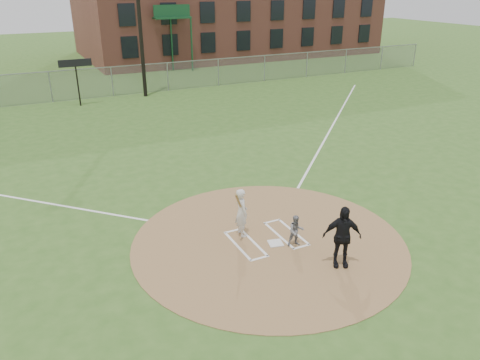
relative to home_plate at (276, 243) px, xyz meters
name	(u,v)px	position (x,y,z in m)	size (l,w,h in m)	color
ground	(268,241)	(-0.11, 0.24, -0.03)	(140.00, 140.00, 0.00)	#355B1F
dirt_circle	(268,241)	(-0.11, 0.24, -0.02)	(8.40, 8.40, 0.02)	#997348
home_plate	(276,243)	(0.00, 0.00, 0.00)	(0.43, 0.43, 0.03)	silver
foul_line_first	(331,128)	(8.89, 9.24, -0.03)	(0.10, 24.00, 0.01)	white
catcher	(296,231)	(0.49, -0.35, 0.48)	(0.48, 0.38, 1.00)	slate
umpire	(342,237)	(1.04, -1.79, 0.90)	(1.07, 0.45, 1.83)	black
batters_boxes	(266,238)	(-0.11, 0.39, -0.01)	(2.08, 1.88, 0.01)	white
batter_at_plate	(241,212)	(-0.70, 0.95, 0.78)	(0.72, 0.94, 1.78)	silver
outfield_fence	(112,81)	(-0.11, 22.24, 0.98)	(56.08, 0.08, 2.03)	slate
scoreboard_sign	(76,68)	(-2.61, 20.44, 2.35)	(2.00, 0.10, 2.93)	black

